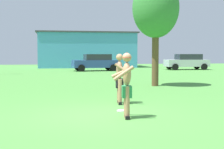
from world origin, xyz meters
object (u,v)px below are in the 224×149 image
at_px(player_near, 120,78).
at_px(car_silver_far_end, 187,61).
at_px(car_blue_mid_lot, 96,62).
at_px(tree_left_field, 156,9).
at_px(frisbee, 122,111).
at_px(player_in_green, 127,82).

bearing_deg(player_near, car_silver_far_end, 61.73).
relative_size(car_blue_mid_lot, tree_left_field, 0.81).
bearing_deg(player_near, frisbee, -99.01).
relative_size(car_silver_far_end, tree_left_field, 0.79).
bearing_deg(car_silver_far_end, player_near, -118.27).
bearing_deg(car_blue_mid_lot, car_silver_far_end, 4.10).
bearing_deg(player_in_green, tree_left_field, 67.53).
distance_m(player_near, car_silver_far_end, 23.45).
bearing_deg(tree_left_field, car_blue_mid_lot, 94.84).
height_order(frisbee, car_silver_far_end, car_silver_far_end).
bearing_deg(player_near, player_in_green, -97.19).
relative_size(frisbee, tree_left_field, 0.05).
bearing_deg(car_blue_mid_lot, frisbee, -95.14).
bearing_deg(tree_left_field, player_near, -118.41).
height_order(player_near, car_blue_mid_lot, player_near).
height_order(frisbee, car_blue_mid_lot, car_blue_mid_lot).
height_order(player_in_green, car_silver_far_end, player_in_green).
xyz_separation_m(car_blue_mid_lot, tree_left_field, (1.23, -14.55, 3.09)).
xyz_separation_m(player_near, car_silver_far_end, (11.10, 20.65, -0.05)).
relative_size(player_near, player_in_green, 0.98).
bearing_deg(frisbee, car_silver_far_end, 62.80).
height_order(player_near, frisbee, player_near).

